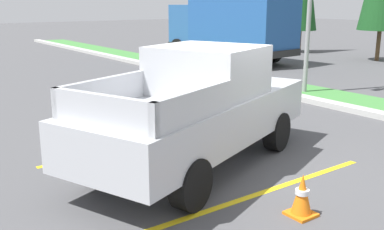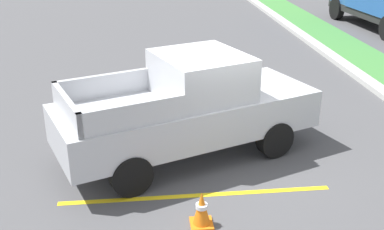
# 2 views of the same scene
# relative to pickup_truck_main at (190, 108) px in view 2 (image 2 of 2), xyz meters

# --- Properties ---
(ground_plane) EXTENTS (120.00, 120.00, 0.00)m
(ground_plane) POSITION_rel_pickup_truck_main_xyz_m (0.29, 0.68, -1.04)
(ground_plane) COLOR #4C4C4F
(parking_line_near) EXTENTS (0.12, 4.80, 0.01)m
(parking_line_near) POSITION_rel_pickup_truck_main_xyz_m (-1.53, -0.05, -1.04)
(parking_line_near) COLOR yellow
(parking_line_near) RESTS_ON ground
(parking_line_far) EXTENTS (0.12, 4.80, 0.01)m
(parking_line_far) POSITION_rel_pickup_truck_main_xyz_m (1.57, -0.05, -1.04)
(parking_line_far) COLOR yellow
(parking_line_far) RESTS_ON ground
(pickup_truck_main) EXTENTS (3.66, 5.55, 2.10)m
(pickup_truck_main) POSITION_rel_pickup_truck_main_xyz_m (0.00, 0.00, 0.00)
(pickup_truck_main) COLOR black
(pickup_truck_main) RESTS_ON ground
(traffic_cone) EXTENTS (0.36, 0.36, 0.60)m
(traffic_cone) POSITION_rel_pickup_truck_main_xyz_m (2.41, -0.07, -0.75)
(traffic_cone) COLOR orange
(traffic_cone) RESTS_ON ground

